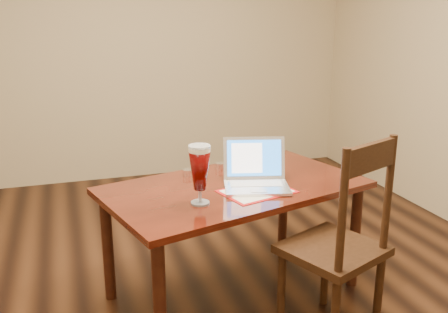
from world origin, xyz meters
name	(u,v)px	position (x,y,z in m)	size (l,w,h in m)	color
ground	(202,300)	(0.00, 0.00, 0.00)	(5.00, 5.00, 0.00)	black
dining_table	(234,196)	(0.21, 0.02, 0.63)	(1.64, 1.19, 1.01)	#53160B
dining_chair	(339,246)	(0.59, -0.52, 0.51)	(0.59, 0.58, 1.09)	#321B0D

